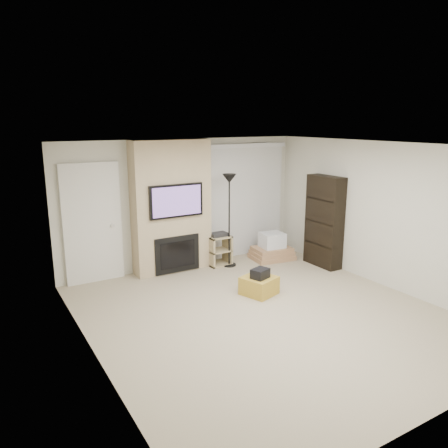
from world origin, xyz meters
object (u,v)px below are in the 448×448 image
floor_lamp (229,194)px  box_stack (272,249)px  bookshelf (324,221)px  av_stand (219,248)px  ottoman (259,285)px

floor_lamp → box_stack: (1.00, -0.09, -1.23)m
floor_lamp → box_stack: bearing=-5.3°
box_stack → floor_lamp: bearing=174.7°
floor_lamp → bookshelf: floor_lamp is taller
floor_lamp → box_stack: size_ratio=2.02×
floor_lamp → box_stack: 1.59m
av_stand → ottoman: bearing=-96.5°
av_stand → bookshelf: (1.77, -1.09, 0.55)m
bookshelf → floor_lamp: bearing=150.1°
ottoman → av_stand: 1.69m
ottoman → box_stack: (1.33, 1.42, 0.06)m
bookshelf → av_stand: bearing=148.4°
ottoman → bookshelf: size_ratio=0.28×
box_stack → av_stand: bearing=167.7°
floor_lamp → bookshelf: 1.95m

